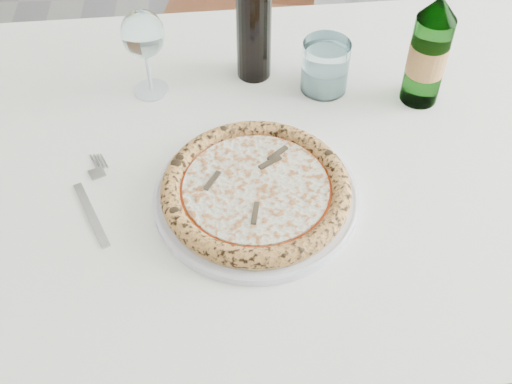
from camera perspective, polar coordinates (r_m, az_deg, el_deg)
floor at (r=1.71m, az=-2.70°, el=-13.59°), size 5.00×6.00×0.02m
dining_table at (r=1.12m, az=-0.31°, el=0.15°), size 1.48×0.92×0.76m
plate at (r=0.98m, az=0.00°, el=-0.44°), size 0.31×0.31×0.02m
pizza at (r=0.96m, az=-0.00°, el=0.25°), size 0.29×0.29×0.03m
fork at (r=1.01m, az=-14.27°, el=-0.77°), size 0.07×0.19×0.00m
wine_glass at (r=1.12m, az=-10.00°, el=13.49°), size 0.07×0.07×0.16m
tumbler at (r=1.16m, az=6.14°, el=10.80°), size 0.08×0.08×0.09m
beer_bottle at (r=1.13m, az=15.14°, el=12.05°), size 0.07×0.07×0.25m
wine_bottle at (r=1.15m, az=-0.20°, el=14.77°), size 0.06×0.06×0.25m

